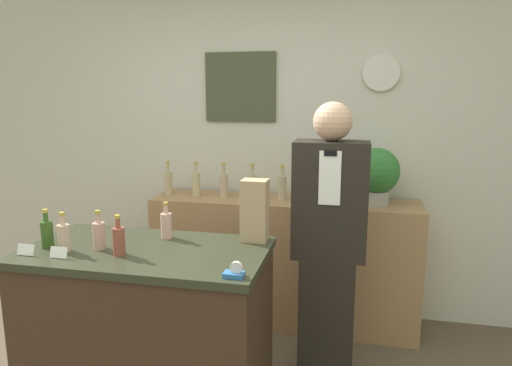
# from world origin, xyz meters

# --- Properties ---
(back_wall) EXTENTS (5.20, 0.09, 2.70)m
(back_wall) POSITION_xyz_m (0.00, 2.00, 1.36)
(back_wall) COLOR beige
(back_wall) RESTS_ON ground_plane
(back_shelf) EXTENTS (2.00, 0.44, 0.97)m
(back_shelf) POSITION_xyz_m (0.22, 1.72, 0.49)
(back_shelf) COLOR #9E754C
(back_shelf) RESTS_ON ground_plane
(display_counter) EXTENTS (1.26, 0.68, 0.97)m
(display_counter) POSITION_xyz_m (-0.32, 0.50, 0.48)
(display_counter) COLOR #382619
(display_counter) RESTS_ON ground_plane
(shopkeeper) EXTENTS (0.43, 0.27, 1.71)m
(shopkeeper) POSITION_xyz_m (0.59, 1.08, 0.85)
(shopkeeper) COLOR black
(shopkeeper) RESTS_ON ground_plane
(potted_plant) EXTENTS (0.33, 0.33, 0.41)m
(potted_plant) POSITION_xyz_m (0.88, 1.72, 1.20)
(potted_plant) COLOR #9E998E
(potted_plant) RESTS_ON back_shelf
(paper_bag) EXTENTS (0.14, 0.12, 0.34)m
(paper_bag) POSITION_xyz_m (0.20, 0.76, 1.13)
(paper_bag) COLOR tan
(paper_bag) RESTS_ON display_counter
(tape_dispenser) EXTENTS (0.09, 0.06, 0.07)m
(tape_dispenser) POSITION_xyz_m (0.23, 0.24, 0.99)
(tape_dispenser) COLOR #2D66A8
(tape_dispenser) RESTS_ON display_counter
(price_card_left) EXTENTS (0.09, 0.02, 0.06)m
(price_card_left) POSITION_xyz_m (-0.86, 0.29, 0.99)
(price_card_left) COLOR white
(price_card_left) RESTS_ON display_counter
(price_card_right) EXTENTS (0.09, 0.02, 0.06)m
(price_card_right) POSITION_xyz_m (-0.67, 0.29, 0.99)
(price_card_right) COLOR white
(price_card_right) RESTS_ON display_counter
(counter_bottle_0) EXTENTS (0.06, 0.06, 0.20)m
(counter_bottle_0) POSITION_xyz_m (-0.83, 0.42, 1.04)
(counter_bottle_0) COLOR #30521C
(counter_bottle_0) RESTS_ON display_counter
(counter_bottle_1) EXTENTS (0.06, 0.06, 0.20)m
(counter_bottle_1) POSITION_xyz_m (-0.70, 0.38, 1.04)
(counter_bottle_1) COLOR tan
(counter_bottle_1) RESTS_ON display_counter
(counter_bottle_2) EXTENTS (0.06, 0.06, 0.20)m
(counter_bottle_2) POSITION_xyz_m (-0.55, 0.45, 1.04)
(counter_bottle_2) COLOR tan
(counter_bottle_2) RESTS_ON display_counter
(counter_bottle_3) EXTENTS (0.06, 0.06, 0.20)m
(counter_bottle_3) POSITION_xyz_m (-0.40, 0.39, 1.04)
(counter_bottle_3) COLOR brown
(counter_bottle_3) RESTS_ON display_counter
(counter_bottle_4) EXTENTS (0.06, 0.06, 0.20)m
(counter_bottle_4) POSITION_xyz_m (-0.28, 0.70, 1.04)
(counter_bottle_4) COLOR tan
(counter_bottle_4) RESTS_ON display_counter
(shelf_bottle_0) EXTENTS (0.07, 0.07, 0.27)m
(shelf_bottle_0) POSITION_xyz_m (-0.70, 1.71, 1.07)
(shelf_bottle_0) COLOR tan
(shelf_bottle_0) RESTS_ON back_shelf
(shelf_bottle_1) EXTENTS (0.07, 0.07, 0.27)m
(shelf_bottle_1) POSITION_xyz_m (-0.47, 1.72, 1.07)
(shelf_bottle_1) COLOR tan
(shelf_bottle_1) RESTS_ON back_shelf
(shelf_bottle_2) EXTENTS (0.07, 0.07, 0.27)m
(shelf_bottle_2) POSITION_xyz_m (-0.25, 1.72, 1.07)
(shelf_bottle_2) COLOR tan
(shelf_bottle_2) RESTS_ON back_shelf
(shelf_bottle_3) EXTENTS (0.07, 0.07, 0.27)m
(shelf_bottle_3) POSITION_xyz_m (-0.02, 1.71, 1.07)
(shelf_bottle_3) COLOR tan
(shelf_bottle_3) RESTS_ON back_shelf
(shelf_bottle_4) EXTENTS (0.07, 0.07, 0.27)m
(shelf_bottle_4) POSITION_xyz_m (0.20, 1.71, 1.07)
(shelf_bottle_4) COLOR tan
(shelf_bottle_4) RESTS_ON back_shelf
(shelf_bottle_5) EXTENTS (0.07, 0.07, 0.27)m
(shelf_bottle_5) POSITION_xyz_m (0.43, 1.72, 1.07)
(shelf_bottle_5) COLOR tan
(shelf_bottle_5) RESTS_ON back_shelf
(shelf_bottle_6) EXTENTS (0.07, 0.07, 0.27)m
(shelf_bottle_6) POSITION_xyz_m (0.66, 1.72, 1.07)
(shelf_bottle_6) COLOR tan
(shelf_bottle_6) RESTS_ON back_shelf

